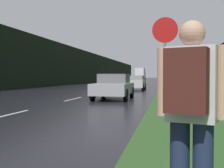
% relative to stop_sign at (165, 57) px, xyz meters
% --- Properties ---
extents(grass_verge, '(6.00, 240.00, 0.02)m').
position_rel_stop_sign_xyz_m(grass_verge, '(2.32, 31.79, -1.88)').
color(grass_verge, '#2D5123').
rests_on(grass_verge, ground_plane).
extents(lane_stripe_b, '(0.12, 3.00, 0.01)m').
position_rel_stop_sign_xyz_m(lane_stripe_b, '(-5.27, 0.32, -1.89)').
color(lane_stripe_b, silver).
rests_on(lane_stripe_b, ground_plane).
extents(lane_stripe_c, '(0.12, 3.00, 0.01)m').
position_rel_stop_sign_xyz_m(lane_stripe_c, '(-5.27, 7.32, -1.89)').
color(lane_stripe_c, silver).
rests_on(lane_stripe_c, ground_plane).
extents(lane_stripe_d, '(0.12, 3.00, 0.01)m').
position_rel_stop_sign_xyz_m(lane_stripe_d, '(-5.27, 14.32, -1.89)').
color(lane_stripe_d, silver).
rests_on(lane_stripe_d, ground_plane).
extents(lane_stripe_e, '(0.12, 3.00, 0.01)m').
position_rel_stop_sign_xyz_m(lane_stripe_e, '(-5.27, 21.32, -1.89)').
color(lane_stripe_e, silver).
rests_on(lane_stripe_e, ground_plane).
extents(lane_stripe_f, '(0.12, 3.00, 0.01)m').
position_rel_stop_sign_xyz_m(lane_stripe_f, '(-5.27, 28.32, -1.89)').
color(lane_stripe_f, silver).
rests_on(lane_stripe_f, ground_plane).
extents(treeline_far_side, '(2.00, 140.00, 6.13)m').
position_rel_stop_sign_xyz_m(treeline_far_side, '(-15.86, 41.79, 1.18)').
color(treeline_far_side, black).
rests_on(treeline_far_side, ground_plane).
extents(treeline_near_side, '(2.00, 140.00, 5.76)m').
position_rel_stop_sign_xyz_m(treeline_near_side, '(8.32, 41.79, 0.99)').
color(treeline_near_side, black).
rests_on(treeline_near_side, ground_plane).
extents(stop_sign, '(0.74, 0.07, 3.03)m').
position_rel_stop_sign_xyz_m(stop_sign, '(0.00, 0.00, 0.00)').
color(stop_sign, slate).
rests_on(stop_sign, ground_plane).
extents(hitchhiker_with_backpack, '(0.61, 0.51, 1.81)m').
position_rel_stop_sign_xyz_m(hitchhiker_with_backpack, '(0.25, -5.75, -0.86)').
color(hitchhiker_with_backpack, '#1E2847').
rests_on(hitchhiker_with_backpack, ground_plane).
extents(car_passing_near, '(2.01, 4.23, 1.46)m').
position_rel_stop_sign_xyz_m(car_passing_near, '(-2.97, 7.76, -1.16)').
color(car_passing_near, '#9E9EA3').
rests_on(car_passing_near, ground_plane).
extents(car_passing_far, '(2.03, 4.08, 1.40)m').
position_rel_stop_sign_xyz_m(car_passing_far, '(-2.97, 18.59, -1.17)').
color(car_passing_far, '#BCBCBC').
rests_on(car_passing_far, ground_plane).
extents(car_oncoming, '(1.82, 4.74, 1.47)m').
position_rel_stop_sign_xyz_m(car_oncoming, '(-7.56, 35.28, -1.14)').
color(car_oncoming, '#9E9EA3').
rests_on(car_oncoming, ground_plane).
extents(delivery_truck, '(2.62, 8.91, 3.77)m').
position_rel_stop_sign_xyz_m(delivery_truck, '(-7.56, 75.79, 0.08)').
color(delivery_truck, gray).
rests_on(delivery_truck, ground_plane).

